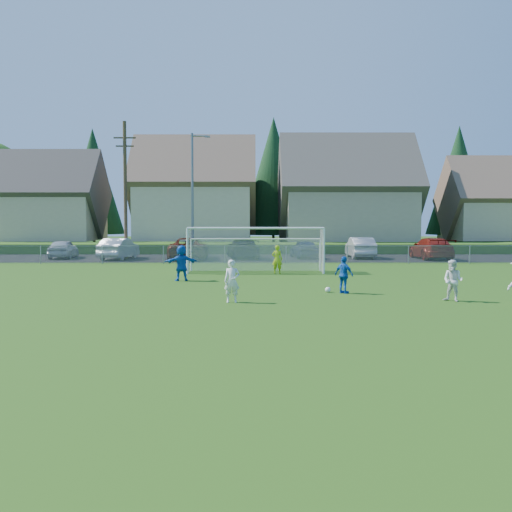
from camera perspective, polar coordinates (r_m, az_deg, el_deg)
The scene contains 22 objects.
ground at distance 17.18m, azimuth 0.08°, elevation -6.37°, with size 160.00×160.00×0.00m, color #193D0C.
asphalt_lot at distance 44.52m, azimuth -0.07°, elevation -0.19°, with size 60.00×60.00×0.00m, color black.
grass_embankment at distance 51.98m, azimuth -0.08°, elevation 0.80°, with size 70.00×6.00×0.80m, color #1E420F.
soccer_ball at distance 24.23m, azimuth 6.86°, elevation -3.20°, with size 0.22×0.22×0.22m, color white.
player_white_a at distance 21.18m, azimuth -2.30°, elevation -2.40°, with size 0.55×0.36×1.52m, color white.
player_white_b at distance 22.52m, azimuth 18.25°, elevation -2.25°, with size 0.73×0.57×1.49m, color white.
player_blue_a at distance 23.94m, azimuth 8.38°, elevation -1.79°, with size 0.86×0.36×1.48m, color blue.
player_blue_b at distance 28.67m, azimuth -7.11°, elevation -0.65°, with size 1.58×0.50×1.70m, color blue.
goalkeeper at distance 32.06m, azimuth 2.03°, elevation -0.32°, with size 0.56×0.37×1.54m, color #ADCC18.
car_a at distance 46.53m, azimuth -17.89°, elevation 0.65°, with size 1.64×4.07×1.39m, color #B0B4B9.
car_b at distance 44.40m, azimuth -12.94°, elevation 0.69°, with size 1.62×4.64×1.53m, color silver.
car_c at distance 43.53m, azimuth -6.40°, elevation 0.72°, with size 2.60×5.63×1.56m, color #4E1608.
car_d at distance 44.30m, azimuth -1.26°, elevation 0.74°, with size 2.06×5.08×1.47m, color black.
car_e at distance 44.42m, azimuth 4.62°, elevation 0.66°, with size 1.60×3.97×1.35m, color #121C40.
car_f at distance 45.25m, azimuth 9.91°, elevation 0.79°, with size 1.63×4.68×1.54m, color #AFAFAF.
car_g at distance 45.23m, azimuth 16.33°, elevation 0.70°, with size 2.17×5.35×1.55m, color maroon.
soccer_goal at distance 32.99m, azimuth -0.04°, elevation 1.28°, with size 7.42×1.90×2.50m.
chainlink_fence at distance 38.99m, azimuth -0.06°, elevation 0.18°, with size 52.06×0.06×1.20m.
streetlight at distance 43.18m, azimuth -6.01°, elevation 6.09°, with size 1.38×0.18×9.00m.
utility_pole at distance 44.97m, azimuth -12.34°, elevation 6.32°, with size 1.60×0.26×10.00m.
houses_row at distance 59.57m, azimuth 1.82°, elevation 7.83°, with size 53.90×11.45×13.27m.
tree_row at distance 65.78m, azimuth 0.82°, elevation 7.07°, with size 65.98×12.36×13.80m.
Camera 1 is at (-0.07, -16.92, 2.99)m, focal length 42.00 mm.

